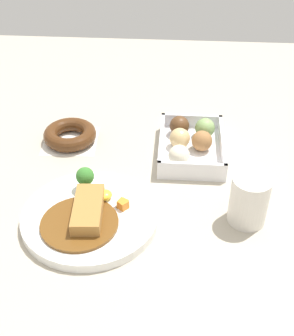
% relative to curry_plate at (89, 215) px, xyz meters
% --- Properties ---
extents(ground_plane, '(1.60, 1.60, 0.00)m').
position_rel_curry_plate_xyz_m(ground_plane, '(-0.09, 0.03, -0.01)').
color(ground_plane, '#B2A893').
extents(curry_plate, '(0.25, 0.25, 0.07)m').
position_rel_curry_plate_xyz_m(curry_plate, '(0.00, 0.00, 0.00)').
color(curry_plate, white).
rests_on(curry_plate, ground_plane).
extents(donut_box, '(0.20, 0.14, 0.06)m').
position_rel_curry_plate_xyz_m(donut_box, '(-0.23, 0.18, 0.01)').
color(donut_box, white).
rests_on(donut_box, ground_plane).
extents(chocolate_ring_donut, '(0.13, 0.13, 0.03)m').
position_rel_curry_plate_xyz_m(chocolate_ring_donut, '(-0.26, -0.09, 0.00)').
color(chocolate_ring_donut, white).
rests_on(chocolate_ring_donut, ground_plane).
extents(coffee_mug, '(0.07, 0.07, 0.09)m').
position_rel_curry_plate_xyz_m(coffee_mug, '(-0.02, 0.29, 0.03)').
color(coffee_mug, silver).
rests_on(coffee_mug, ground_plane).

